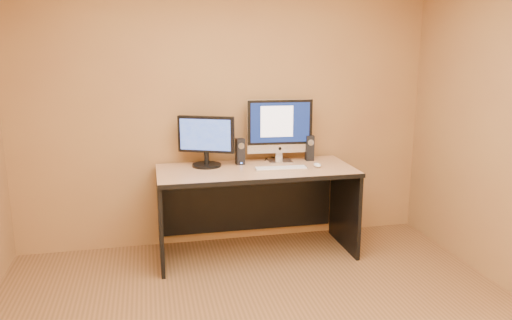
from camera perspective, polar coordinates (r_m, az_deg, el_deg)
The scene contains 10 objects.
walls at distance 2.87m, azimuth 2.90°, elevation 0.70°, with size 4.00×4.00×2.60m, color olive, non-canonical shape.
desk at distance 4.63m, azimuth 0.02°, elevation -5.95°, with size 1.78×0.78×0.82m, color tan, non-canonical shape.
imac at distance 4.74m, azimuth 2.80°, elevation 3.42°, with size 0.63×0.23×0.61m, color #B4B4B8, non-canonical shape.
second_monitor at distance 4.58m, azimuth -5.72°, elevation 2.12°, with size 0.53×0.27×0.47m, color black, non-canonical shape.
speaker_left at distance 4.66m, azimuth -1.83°, elevation 0.97°, with size 0.08×0.08×0.24m, color black, non-canonical shape.
speaker_right at distance 4.85m, azimuth 6.15°, elevation 1.38°, with size 0.08×0.08×0.24m, color black, non-canonical shape.
keyboard at distance 4.50m, azimuth 2.88°, elevation -0.94°, with size 0.48×0.13×0.02m, color silver.
mouse at distance 4.61m, azimuth 7.02°, elevation -0.56°, with size 0.06×0.11×0.04m, color silver.
cable_a at distance 4.94m, azimuth 2.20°, elevation 0.24°, with size 0.01×0.01×0.24m, color black.
cable_b at distance 4.92m, azimuth 1.26°, elevation 0.20°, with size 0.01×0.01×0.20m, color black.
Camera 1 is at (-0.75, -2.71, 1.91)m, focal length 35.00 mm.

